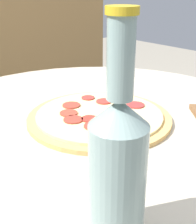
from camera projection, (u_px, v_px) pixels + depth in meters
name	position (u px, v px, depth m)	size (l,w,h in m)	color
table	(97.00, 186.00, 0.80)	(0.93, 0.93, 0.75)	#B2A893
pizza	(98.00, 117.00, 0.71)	(0.33, 0.33, 0.02)	tan
beer_bottle	(118.00, 164.00, 0.36)	(0.07, 0.07, 0.28)	gray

